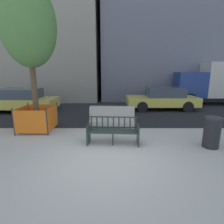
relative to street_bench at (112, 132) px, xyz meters
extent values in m
plane|color=#B7B2A8|center=(-0.19, -1.05, -0.40)|extent=(200.00, 200.00, 0.00)
cube|color=black|center=(-0.19, 7.65, -0.39)|extent=(120.00, 12.00, 0.01)
cube|color=#28382D|center=(-0.82, 0.02, -0.07)|extent=(0.08, 0.52, 0.66)
cube|color=#28382D|center=(0.82, -0.08, -0.07)|extent=(0.08, 0.52, 0.66)
cube|color=#28382D|center=(0.00, -0.03, -0.17)|extent=(0.06, 0.33, 0.45)
cube|color=#28382D|center=(-0.02, -0.26, 0.05)|extent=(1.60, 0.17, 0.02)
cube|color=#28382D|center=(-0.01, -0.14, 0.05)|extent=(1.60, 0.17, 0.02)
cube|color=#28382D|center=(0.00, -0.03, 0.05)|extent=(1.60, 0.17, 0.02)
cube|color=#28382D|center=(0.01, 0.09, 0.05)|extent=(1.60, 0.17, 0.02)
cube|color=#28382D|center=(0.01, 0.20, 0.05)|extent=(1.60, 0.17, 0.02)
cube|color=#28382D|center=(0.01, 0.21, 0.46)|extent=(1.60, 0.13, 0.04)
cube|color=#28382D|center=(-0.74, 0.26, 0.25)|extent=(0.05, 0.03, 0.38)
cube|color=#28382D|center=(-0.55, 0.25, 0.25)|extent=(0.05, 0.03, 0.38)
cube|color=#28382D|center=(-0.36, 0.24, 0.25)|extent=(0.05, 0.03, 0.38)
cube|color=#28382D|center=(-0.17, 0.22, 0.25)|extent=(0.05, 0.03, 0.38)
cube|color=#28382D|center=(0.01, 0.21, 0.25)|extent=(0.05, 0.03, 0.38)
cube|color=#28382D|center=(0.20, 0.20, 0.25)|extent=(0.05, 0.03, 0.38)
cube|color=#28382D|center=(0.39, 0.19, 0.25)|extent=(0.05, 0.03, 0.38)
cube|color=#28382D|center=(0.57, 0.18, 0.25)|extent=(0.05, 0.03, 0.38)
cube|color=#28382D|center=(0.76, 0.17, 0.25)|extent=(0.05, 0.03, 0.38)
cube|color=#28382D|center=(-0.82, 0.00, 0.25)|extent=(0.08, 0.46, 0.03)
cube|color=#28382D|center=(0.82, -0.10, 0.25)|extent=(0.08, 0.46, 0.03)
cube|color=#ADA89E|center=(-0.04, 2.19, -0.28)|extent=(2.03, 0.78, 0.24)
cube|color=#ADA89E|center=(-0.04, 2.19, 0.14)|extent=(2.01, 0.40, 0.60)
cylinder|color=brown|center=(-3.08, 1.39, 1.20)|extent=(0.21, 0.21, 3.18)
ellipsoid|color=#568942|center=(-3.08, 1.39, 3.63)|extent=(2.01, 2.01, 3.07)
cylinder|color=#2D2D33|center=(-3.70, 0.77, 0.13)|extent=(0.05, 0.05, 1.05)
cylinder|color=#2D2D33|center=(-2.46, 0.77, 0.13)|extent=(0.05, 0.05, 1.05)
cylinder|color=#2D2D33|center=(-3.70, 2.01, 0.13)|extent=(0.05, 0.05, 1.05)
cylinder|color=#2D2D33|center=(-2.46, 2.01, 0.13)|extent=(0.05, 0.05, 1.05)
cube|color=orange|center=(-3.08, 0.77, 0.13)|extent=(1.25, 0.03, 0.88)
cube|color=orange|center=(-3.08, 2.01, 0.13)|extent=(1.25, 0.03, 0.88)
cube|color=orange|center=(-3.70, 1.39, 0.13)|extent=(0.03, 1.25, 0.88)
cube|color=orange|center=(-2.46, 1.39, 0.13)|extent=(0.03, 1.25, 0.88)
cube|color=#DBC64C|center=(-5.78, 4.96, 0.14)|extent=(4.70, 1.94, 0.56)
cube|color=#38424C|center=(-5.59, 4.96, 0.71)|extent=(2.36, 1.67, 0.57)
cylinder|color=black|center=(-7.20, 5.86, -0.08)|extent=(0.65, 0.24, 0.64)
cylinder|color=black|center=(-4.36, 4.06, -0.08)|extent=(0.65, 0.24, 0.64)
cylinder|color=black|center=(-4.31, 5.79, -0.08)|extent=(0.65, 0.24, 0.64)
cube|color=#DBC64C|center=(3.14, 5.62, 0.14)|extent=(4.43, 1.80, 0.56)
cube|color=#38424C|center=(3.32, 5.62, 0.72)|extent=(2.26, 1.57, 0.59)
cylinder|color=black|center=(1.78, 4.78, -0.08)|extent=(0.64, 0.23, 0.64)
cylinder|color=black|center=(1.77, 6.44, -0.08)|extent=(0.64, 0.23, 0.64)
cylinder|color=black|center=(4.52, 4.80, -0.08)|extent=(0.64, 0.23, 0.64)
cylinder|color=black|center=(4.51, 6.46, -0.08)|extent=(0.64, 0.23, 0.64)
cube|color=navy|center=(5.71, 7.80, 1.05)|extent=(2.07, 2.27, 1.80)
cylinder|color=black|center=(5.48, 6.78, 0.05)|extent=(0.91, 0.31, 0.90)
cylinder|color=black|center=(5.55, 8.82, 0.05)|extent=(0.91, 0.31, 0.90)
cylinder|color=#232326|center=(3.10, -0.28, 0.07)|extent=(0.49, 0.49, 0.92)
cylinder|color=#2D2D33|center=(3.10, -0.28, 0.56)|extent=(0.51, 0.51, 0.06)
camera|label=1|loc=(-0.03, -5.48, 1.92)|focal=28.00mm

